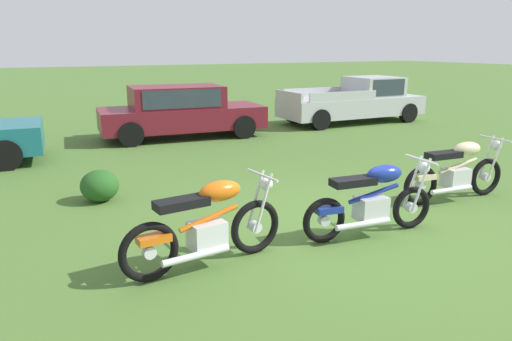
{
  "coord_description": "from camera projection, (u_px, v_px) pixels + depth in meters",
  "views": [
    {
      "loc": [
        -4.07,
        -5.04,
        2.48
      ],
      "look_at": [
        -0.78,
        1.31,
        0.61
      ],
      "focal_mm": 33.38,
      "sensor_mm": 36.0,
      "label": 1
    }
  ],
  "objects": [
    {
      "name": "motorcycle_cream",
      "position": [
        457.0,
        171.0,
        7.81
      ],
      "size": [
        2.04,
        0.64,
        1.02
      ],
      "rotation": [
        0.0,
        0.0,
        -0.09
      ],
      "color": "black",
      "rests_on": "ground"
    },
    {
      "name": "pickup_truck_silver",
      "position": [
        358.0,
        100.0,
        15.89
      ],
      "size": [
        4.95,
        1.92,
        1.49
      ],
      "rotation": [
        0.0,
        0.0,
        -0.03
      ],
      "color": "#B2B5BA",
      "rests_on": "ground"
    },
    {
      "name": "motorcycle_orange",
      "position": [
        207.0,
        226.0,
        5.43
      ],
      "size": [
        2.03,
        0.65,
        1.02
      ],
      "rotation": [
        0.0,
        0.0,
        0.09
      ],
      "color": "black",
      "rests_on": "ground"
    },
    {
      "name": "motorcycle_blue",
      "position": [
        372.0,
        201.0,
        6.33
      ],
      "size": [
        1.99,
        0.64,
        1.02
      ],
      "rotation": [
        0.0,
        0.0,
        -0.1
      ],
      "color": "black",
      "rests_on": "ground"
    },
    {
      "name": "ground_plane",
      "position": [
        347.0,
        226.0,
        6.77
      ],
      "size": [
        120.0,
        120.0,
        0.0
      ],
      "primitive_type": "plane",
      "color": "#476B2D"
    },
    {
      "name": "car_burgundy",
      "position": [
        180.0,
        109.0,
        13.18
      ],
      "size": [
        4.61,
        2.18,
        1.43
      ],
      "rotation": [
        0.0,
        0.0,
        -0.1
      ],
      "color": "maroon",
      "rests_on": "ground"
    },
    {
      "name": "shrub_low",
      "position": [
        100.0,
        186.0,
        7.8
      ],
      "size": [
        0.62,
        0.61,
        0.52
      ],
      "color": "#23531E",
      "rests_on": "ground"
    }
  ]
}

